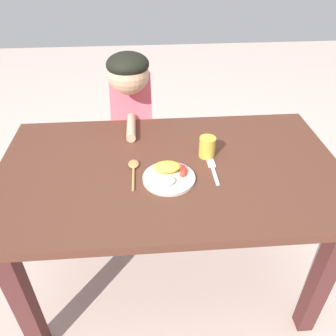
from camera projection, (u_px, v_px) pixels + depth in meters
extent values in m
plane|color=beige|center=(170.00, 276.00, 1.79)|extent=(8.00, 8.00, 0.00)
cube|color=#522C20|center=(170.00, 170.00, 1.37)|extent=(1.38, 0.81, 0.03)
cube|color=#4C2322|center=(23.00, 300.00, 1.30)|extent=(0.07, 0.07, 0.68)
cube|color=#4C2322|center=(321.00, 279.00, 1.37)|extent=(0.07, 0.07, 0.68)
cube|color=#4C2322|center=(53.00, 195.00, 1.79)|extent=(0.07, 0.07, 0.68)
cube|color=#4C2322|center=(272.00, 184.00, 1.86)|extent=(0.07, 0.07, 0.68)
cylinder|color=beige|center=(169.00, 178.00, 1.29)|extent=(0.20, 0.20, 0.01)
ellipsoid|color=yellow|center=(167.00, 167.00, 1.31)|extent=(0.10, 0.07, 0.04)
ellipsoid|color=red|center=(183.00, 174.00, 1.28)|extent=(0.03, 0.03, 0.02)
ellipsoid|color=red|center=(184.00, 171.00, 1.30)|extent=(0.03, 0.04, 0.02)
ellipsoid|color=red|center=(182.00, 168.00, 1.31)|extent=(0.03, 0.02, 0.03)
ellipsoid|color=white|center=(167.00, 181.00, 1.25)|extent=(0.06, 0.05, 0.02)
cube|color=silver|center=(215.00, 176.00, 1.31)|extent=(0.01, 0.11, 0.01)
cube|color=silver|center=(211.00, 163.00, 1.37)|extent=(0.03, 0.05, 0.01)
cylinder|color=silver|center=(212.00, 157.00, 1.41)|extent=(0.00, 0.04, 0.00)
cylinder|color=silver|center=(209.00, 157.00, 1.41)|extent=(0.00, 0.04, 0.00)
cylinder|color=silver|center=(207.00, 157.00, 1.41)|extent=(0.00, 0.04, 0.00)
cylinder|color=#BE8148|center=(133.00, 179.00, 1.29)|extent=(0.01, 0.13, 0.01)
ellipsoid|color=#BE8148|center=(134.00, 164.00, 1.36)|extent=(0.04, 0.06, 0.02)
cylinder|color=gold|center=(207.00, 147.00, 1.40)|extent=(0.07, 0.07, 0.09)
cube|color=#455067|center=(136.00, 168.00, 2.08)|extent=(0.22, 0.15, 0.57)
cube|color=#CC4C59|center=(132.00, 111.00, 1.74)|extent=(0.20, 0.31, 0.37)
sphere|color=#D8A884|center=(128.00, 74.00, 1.52)|extent=(0.19, 0.19, 0.19)
ellipsoid|color=black|center=(128.00, 64.00, 1.50)|extent=(0.19, 0.19, 0.10)
cylinder|color=#D8A884|center=(131.00, 127.00, 1.57)|extent=(0.04, 0.20, 0.04)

